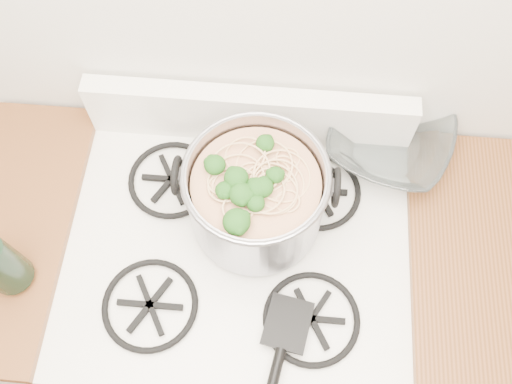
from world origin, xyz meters
name	(u,v)px	position (x,y,z in m)	size (l,w,h in m)	color
gas_range	(242,305)	(0.00, 1.26, 0.44)	(0.76, 0.66, 0.92)	white
counter_left	(72,287)	(-0.51, 1.26, 0.46)	(0.25, 0.65, 0.92)	silver
stock_pot	(256,196)	(0.03, 1.34, 1.02)	(0.33, 0.30, 0.20)	#95949C
spatula	(288,322)	(0.12, 1.10, 0.94)	(0.29, 0.31, 0.02)	black
glass_bowl	(388,144)	(0.33, 1.54, 0.94)	(0.11, 0.11, 0.03)	white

